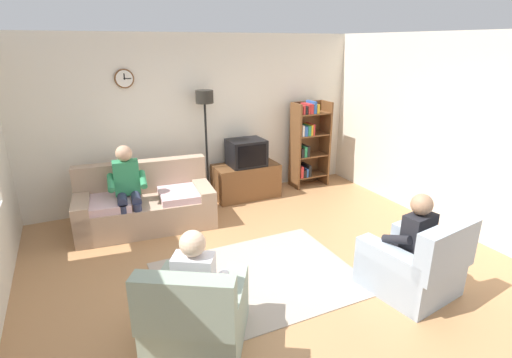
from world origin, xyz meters
TOP-DOWN VIEW (x-y plane):
  - ground_plane at (0.00, 0.00)m, footprint 12.00×12.00m
  - back_wall_assembly at (-0.00, 2.66)m, footprint 6.20×0.17m
  - right_wall at (2.86, 0.00)m, footprint 0.12×5.80m
  - couch at (-1.14, 1.83)m, footprint 1.97×1.05m
  - tv_stand at (0.64, 2.25)m, footprint 1.10×0.56m
  - tv at (0.64, 2.23)m, footprint 0.60×0.49m
  - bookshelf at (1.91, 2.32)m, footprint 0.68×0.36m
  - floor_lamp at (-0.01, 2.35)m, footprint 0.28×0.28m
  - armchair_near_window at (-1.19, -0.81)m, footprint 1.14×1.17m
  - armchair_near_bookshelf at (1.13, -1.02)m, footprint 0.92×0.99m
  - area_rug at (-0.26, -0.11)m, footprint 2.20×1.70m
  - person_on_couch at (-1.37, 1.72)m, footprint 0.54×0.56m
  - person_in_left_armchair at (-1.15, -0.74)m, footprint 0.61×0.64m
  - person_in_right_armchair at (1.12, -0.93)m, footprint 0.55×0.58m

SIDE VIEW (x-z plane):
  - ground_plane at x=0.00m, z-range 0.00..0.00m
  - area_rug at x=-0.26m, z-range 0.00..0.01m
  - armchair_near_window at x=-1.19m, z-range -0.16..0.74m
  - armchair_near_bookshelf at x=1.13m, z-range -0.16..0.74m
  - tv_stand at x=0.64m, z-range 0.00..0.58m
  - couch at x=-1.14m, z-range -0.14..0.76m
  - person_in_left_armchair at x=-1.15m, z-range 0.04..1.16m
  - person_in_right_armchair at x=1.12m, z-range 0.04..1.16m
  - person_on_couch at x=-1.37m, z-range 0.08..1.32m
  - tv at x=0.64m, z-range 0.58..1.02m
  - bookshelf at x=1.91m, z-range 0.04..1.62m
  - right_wall at x=2.86m, z-range 0.00..2.70m
  - back_wall_assembly at x=0.00m, z-range 0.00..2.70m
  - floor_lamp at x=-0.01m, z-range 0.53..2.38m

